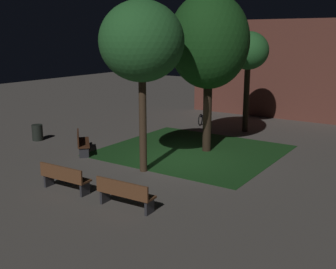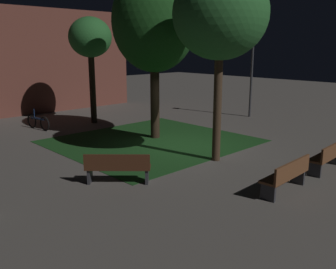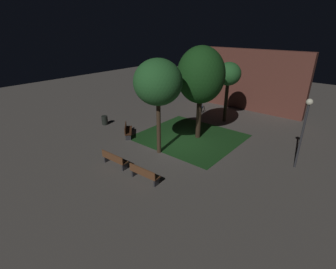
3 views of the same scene
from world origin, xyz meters
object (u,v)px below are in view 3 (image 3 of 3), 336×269
tree_back_right (158,83)px  lamp_post_plaza_west (305,122)px  trash_bin (105,120)px  tree_tall_center (201,76)px  bench_front_right (114,159)px  bench_front_left (144,173)px  tree_left_canopy (228,75)px  bench_lawn_edge (127,130)px  bicycle (201,110)px

tree_back_right → lamp_post_plaza_west: tree_back_right is taller
tree_back_right → trash_bin: (-7.01, 0.89, -4.28)m
tree_tall_center → bench_front_right: bearing=-102.2°
bench_front_left → tree_left_canopy: bearing=95.9°
bench_front_right → tree_back_right: 5.24m
bench_front_left → tree_tall_center: (-1.03, 6.79, 4.15)m
bench_front_right → bench_front_left: bearing=0.0°
tree_left_canopy → lamp_post_plaza_west: tree_left_canopy is taller
bench_front_left → bench_lawn_edge: 6.38m
lamp_post_plaza_west → bicycle: size_ratio=2.56×
tree_back_right → trash_bin: size_ratio=7.97×
tree_left_canopy → trash_bin: (-7.47, -7.31, -3.69)m
tree_tall_center → tree_left_canopy: bearing=91.9°
tree_tall_center → tree_back_right: (-0.61, -3.74, 0.02)m
tree_left_canopy → tree_back_right: 8.23m
trash_bin → bicycle: bearing=58.4°
tree_back_right → lamp_post_plaza_west: 8.60m
bench_front_left → bicycle: bearing=108.4°
bench_front_left → bicycle: 12.30m
bench_front_right → bench_lawn_edge: 4.52m
bicycle → lamp_post_plaza_west: bearing=-26.4°
bench_front_left → lamp_post_plaza_west: bearing=49.2°
bicycle → trash_bin: bearing=-121.6°
bench_lawn_edge → tree_back_right: 5.58m
tree_left_canopy → lamp_post_plaza_west: bearing=-32.1°
tree_back_right → trash_bin: bearing=172.8°
tree_left_canopy → bicycle: bearing=171.3°
bench_front_left → lamp_post_plaza_west: 9.33m
bench_front_left → tree_back_right: tree_back_right is taller
bench_front_right → tree_left_canopy: bearing=83.3°
trash_bin → bicycle: size_ratio=0.46×
bench_front_left → trash_bin: bearing=155.5°
tree_tall_center → tree_left_canopy: size_ratio=1.30×
tree_left_canopy → lamp_post_plaza_west: (7.06, -4.43, -1.18)m
tree_tall_center → bicycle: bearing=120.4°
bench_front_right → tree_back_right: bearing=74.2°
bench_front_left → tree_left_canopy: size_ratio=0.36×
bicycle → tree_back_right: bearing=-75.3°
tree_back_right → bicycle: tree_back_right is taller
lamp_post_plaza_west → bench_lawn_edge: bearing=-163.7°
trash_bin → bench_lawn_edge: bearing=-6.7°
bench_front_right → lamp_post_plaza_west: size_ratio=0.43×
bench_lawn_edge → trash_bin: bearing=173.3°
bench_lawn_edge → tree_tall_center: size_ratio=0.25×
tree_left_canopy → trash_bin: tree_left_canopy is taller
bench_lawn_edge → tree_back_right: (3.67, -0.49, 4.18)m
bench_front_right → bench_lawn_edge: size_ratio=1.12×
tree_left_canopy → lamp_post_plaza_west: 8.42m
tree_left_canopy → bicycle: size_ratio=3.11×
bench_front_left → bicycle: size_ratio=1.11×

